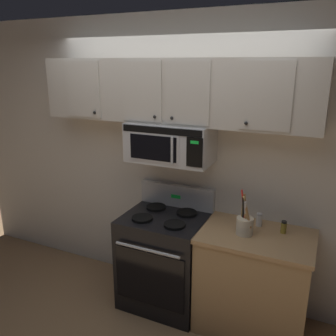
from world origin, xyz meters
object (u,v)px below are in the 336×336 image
Objects in this scene: over_range_microwave at (170,142)px; utensil_crock_cream at (245,223)px; salt_shaker at (259,220)px; spice_jar at (284,227)px; stove_range at (165,258)px.

utensil_crock_cream is at bearing -11.47° from over_range_microwave.
utensil_crock_cream is 3.28× the size of salt_shaker.
utensil_crock_cream is 3.56× the size of spice_jar.
stove_range reaches higher than salt_shaker.
over_range_microwave is 1.21m from spice_jar.
salt_shaker is at bearing 11.74° from stove_range.
over_range_microwave is at bearing 90.14° from stove_range.
over_range_microwave is (-0.00, 0.12, 1.11)m from stove_range.
salt_shaker is at bearing 3.79° from over_range_microwave.
spice_jar is at bearing 6.77° from stove_range.
stove_range is at bearing -173.23° from spice_jar.
spice_jar is (0.21, -0.05, -0.00)m from salt_shaker.
utensil_crock_cream is 0.33m from spice_jar.
utensil_crock_cream is (0.74, -0.03, 0.53)m from stove_range.
over_range_microwave is at bearing -179.65° from spice_jar.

